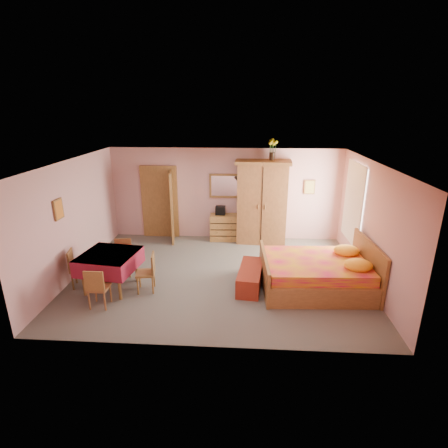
# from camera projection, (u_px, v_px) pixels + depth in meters

# --- Properties ---
(floor) EXTENTS (6.50, 6.50, 0.00)m
(floor) POSITION_uv_depth(u_px,v_px,m) (219.00, 275.00, 8.01)
(floor) COLOR #635F57
(floor) RESTS_ON ground
(ceiling) EXTENTS (6.50, 6.50, 0.00)m
(ceiling) POSITION_uv_depth(u_px,v_px,m) (218.00, 162.00, 7.17)
(ceiling) COLOR brown
(ceiling) RESTS_ON wall_back
(wall_back) EXTENTS (6.50, 0.10, 2.60)m
(wall_back) POSITION_uv_depth(u_px,v_px,m) (225.00, 194.00, 9.95)
(wall_back) COLOR #CE9595
(wall_back) RESTS_ON floor
(wall_front) EXTENTS (6.50, 0.10, 2.60)m
(wall_front) POSITION_uv_depth(u_px,v_px,m) (206.00, 274.00, 5.23)
(wall_front) COLOR #CE9595
(wall_front) RESTS_ON floor
(wall_left) EXTENTS (0.10, 5.00, 2.60)m
(wall_left) POSITION_uv_depth(u_px,v_px,m) (74.00, 219.00, 7.79)
(wall_left) COLOR #CE9595
(wall_left) RESTS_ON floor
(wall_right) EXTENTS (0.10, 5.00, 2.60)m
(wall_right) POSITION_uv_depth(u_px,v_px,m) (371.00, 225.00, 7.39)
(wall_right) COLOR #CE9595
(wall_right) RESTS_ON floor
(doorway) EXTENTS (1.06, 0.12, 2.15)m
(doorway) POSITION_uv_depth(u_px,v_px,m) (160.00, 203.00, 10.13)
(doorway) COLOR #9E6B35
(doorway) RESTS_ON floor
(window) EXTENTS (0.08, 1.40, 1.95)m
(window) POSITION_uv_depth(u_px,v_px,m) (354.00, 203.00, 8.48)
(window) COLOR white
(window) RESTS_ON wall_right
(picture_left) EXTENTS (0.04, 0.32, 0.42)m
(picture_left) POSITION_uv_depth(u_px,v_px,m) (58.00, 209.00, 7.09)
(picture_left) COLOR orange
(picture_left) RESTS_ON wall_left
(picture_back) EXTENTS (0.30, 0.04, 0.40)m
(picture_back) POSITION_uv_depth(u_px,v_px,m) (310.00, 187.00, 9.70)
(picture_back) COLOR #D8BF59
(picture_back) RESTS_ON wall_back
(chest_of_drawers) EXTENTS (0.82, 0.43, 0.76)m
(chest_of_drawers) POSITION_uv_depth(u_px,v_px,m) (224.00, 227.00, 10.02)
(chest_of_drawers) COLOR #A97439
(chest_of_drawers) RESTS_ON floor
(wall_mirror) EXTENTS (0.87, 0.07, 0.68)m
(wall_mirror) POSITION_uv_depth(u_px,v_px,m) (225.00, 186.00, 9.84)
(wall_mirror) COLOR white
(wall_mirror) RESTS_ON wall_back
(stereo) EXTENTS (0.28, 0.21, 0.25)m
(stereo) POSITION_uv_depth(u_px,v_px,m) (220.00, 210.00, 9.88)
(stereo) COLOR black
(stereo) RESTS_ON chest_of_drawers
(floor_lamp) EXTENTS (0.26, 0.26, 1.82)m
(floor_lamp) POSITION_uv_depth(u_px,v_px,m) (238.00, 209.00, 9.89)
(floor_lamp) COLOR black
(floor_lamp) RESTS_ON floor
(wardrobe) EXTENTS (1.52, 0.85, 2.32)m
(wardrobe) POSITION_uv_depth(u_px,v_px,m) (262.00, 202.00, 9.65)
(wardrobe) COLOR #955D32
(wardrobe) RESTS_ON floor
(sunflower_vase) EXTENTS (0.24, 0.24, 0.56)m
(sunflower_vase) POSITION_uv_depth(u_px,v_px,m) (272.00, 149.00, 9.25)
(sunflower_vase) COLOR yellow
(sunflower_vase) RESTS_ON wardrobe
(bed) EXTENTS (2.34, 1.89, 1.05)m
(bed) POSITION_uv_depth(u_px,v_px,m) (316.00, 265.00, 7.32)
(bed) COLOR #D01448
(bed) RESTS_ON floor
(bench) EXTENTS (0.61, 1.30, 0.42)m
(bench) POSITION_uv_depth(u_px,v_px,m) (250.00, 277.00, 7.49)
(bench) COLOR maroon
(bench) RESTS_ON floor
(dining_table) EXTENTS (1.23, 1.23, 0.80)m
(dining_table) POSITION_uv_depth(u_px,v_px,m) (111.00, 271.00, 7.34)
(dining_table) COLOR maroon
(dining_table) RESTS_ON floor
(chair_south) EXTENTS (0.38, 0.38, 0.82)m
(chair_south) POSITION_uv_depth(u_px,v_px,m) (99.00, 287.00, 6.67)
(chair_south) COLOR #9B6034
(chair_south) RESTS_ON floor
(chair_north) EXTENTS (0.44, 0.44, 0.83)m
(chair_north) POSITION_uv_depth(u_px,v_px,m) (123.00, 258.00, 7.92)
(chair_north) COLOR #AC753A
(chair_north) RESTS_ON floor
(chair_west) EXTENTS (0.46, 0.46, 0.83)m
(chair_west) POSITION_uv_depth(u_px,v_px,m) (80.00, 268.00, 7.42)
(chair_west) COLOR olive
(chair_west) RESTS_ON floor
(chair_east) EXTENTS (0.43, 0.43, 0.83)m
(chair_east) POSITION_uv_depth(u_px,v_px,m) (145.00, 273.00, 7.23)
(chair_east) COLOR olive
(chair_east) RESTS_ON floor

